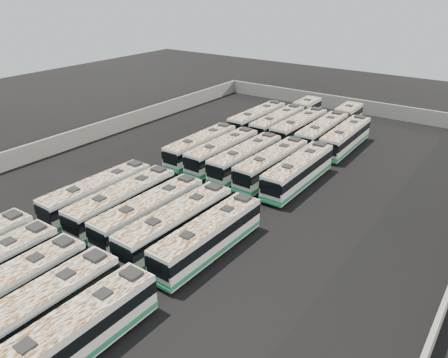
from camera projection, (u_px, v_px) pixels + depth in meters
ground at (213, 194)px, 43.52m from camera, size 140.00×140.00×0.00m
perimeter_wall at (213, 184)px, 43.06m from camera, size 45.20×73.20×2.20m
bus_front_center at (4, 294)px, 27.30m from camera, size 2.59×11.22×3.15m
bus_front_right at (34, 314)px, 25.63m from camera, size 2.48×11.37×3.20m
bus_front_far_right at (71, 337)px, 24.07m from camera, size 2.47×11.23×3.16m
bus_midfront_far_left at (98, 193)px, 40.03m from camera, size 2.63×11.25×3.15m
bus_midfront_left at (123, 202)px, 38.50m from camera, size 2.61×11.38×3.19m
bus_midfront_center at (150, 213)px, 36.77m from camera, size 2.56×11.27×3.16m
bus_midfront_right at (177, 224)px, 34.95m from camera, size 2.72×11.61×3.26m
bus_midfront_far_right at (208, 237)px, 33.39m from camera, size 2.54×11.16×3.13m
bus_midback_far_left at (201, 146)px, 51.22m from camera, size 2.46×11.13×3.13m
bus_midback_left at (223, 152)px, 49.64m from camera, size 2.47×11.16×3.14m
bus_midback_center at (246, 158)px, 47.81m from camera, size 2.58×11.25×3.16m
bus_midback_right at (272, 164)px, 46.22m from camera, size 2.70×11.42×3.20m
bus_midback_far_right at (298, 171)px, 44.49m from camera, size 2.49×11.59×3.26m
bus_back_far_left at (257, 120)px, 60.68m from camera, size 2.48×11.47×3.23m
bus_back_left at (288, 119)px, 61.23m from camera, size 2.67×17.57×3.18m
bus_back_center at (299, 128)px, 57.27m from camera, size 2.59×11.63×3.27m
bus_back_right at (331, 127)px, 57.83m from camera, size 2.82×17.94×3.24m
bus_back_far_right at (346, 138)px, 53.89m from camera, size 2.66×11.48×3.22m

